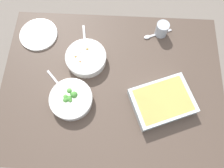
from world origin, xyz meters
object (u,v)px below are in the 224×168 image
at_px(baking_dish, 162,101).
at_px(spoon_by_broccoli, 59,85).
at_px(drink_cup, 162,30).
at_px(spoon_by_stew, 85,42).
at_px(spoon_spare, 154,35).
at_px(stew_bowl, 86,58).
at_px(broccoli_bowl, 71,99).
at_px(side_plate, 39,34).

relative_size(baking_dish, spoon_by_broccoli, 2.56).
xyz_separation_m(drink_cup, spoon_by_stew, (-0.44, -0.08, -0.03)).
bearing_deg(spoon_spare, spoon_by_stew, -170.81).
xyz_separation_m(stew_bowl, baking_dish, (0.41, -0.23, 0.00)).
relative_size(stew_bowl, spoon_by_broccoli, 1.60).
height_order(drink_cup, spoon_by_broccoli, drink_cup).
distance_m(broccoli_bowl, side_plate, 0.46).
distance_m(stew_bowl, drink_cup, 0.47).
relative_size(stew_bowl, spoon_spare, 1.34).
bearing_deg(spoon_spare, broccoli_bowl, -135.72).
distance_m(drink_cup, spoon_by_stew, 0.45).
xyz_separation_m(spoon_by_stew, spoon_spare, (0.40, 0.07, 0.00)).
relative_size(baking_dish, side_plate, 1.63).
bearing_deg(broccoli_bowl, spoon_by_broccoli, 133.23).
bearing_deg(stew_bowl, spoon_spare, 25.98).
xyz_separation_m(baking_dish, side_plate, (-0.71, 0.38, -0.03)).
distance_m(side_plate, spoon_spare, 0.68).
relative_size(spoon_by_stew, spoon_spare, 1.04).
bearing_deg(side_plate, stew_bowl, -27.44).
relative_size(stew_bowl, side_plate, 1.03).
distance_m(spoon_by_stew, spoon_by_broccoli, 0.30).
height_order(side_plate, spoon_by_stew, side_plate).
distance_m(broccoli_bowl, spoon_by_stew, 0.36).
xyz_separation_m(broccoli_bowl, baking_dish, (0.47, 0.01, 0.00)).
distance_m(baking_dish, drink_cup, 0.43).
xyz_separation_m(broccoli_bowl, drink_cup, (0.48, 0.44, 0.01)).
bearing_deg(side_plate, spoon_by_stew, -6.98).
xyz_separation_m(broccoli_bowl, spoon_spare, (0.44, 0.43, -0.03)).
bearing_deg(spoon_by_stew, baking_dish, -38.89).
distance_m(baking_dish, side_plate, 0.81).
height_order(spoon_by_stew, spoon_by_broccoli, same).
bearing_deg(spoon_by_broccoli, drink_cup, 33.02).
bearing_deg(spoon_spare, spoon_by_broccoli, -146.24).
bearing_deg(broccoli_bowl, stew_bowl, 77.08).
bearing_deg(spoon_spare, side_plate, -177.37).
bearing_deg(broccoli_bowl, side_plate, 121.65).
bearing_deg(spoon_by_broccoli, side_plate, 117.98).
height_order(drink_cup, spoon_by_stew, drink_cup).
relative_size(baking_dish, spoon_by_stew, 2.05).
distance_m(drink_cup, spoon_by_broccoli, 0.66).
xyz_separation_m(baking_dish, spoon_by_stew, (-0.43, 0.35, -0.03)).
height_order(broccoli_bowl, spoon_spare, broccoli_bowl).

